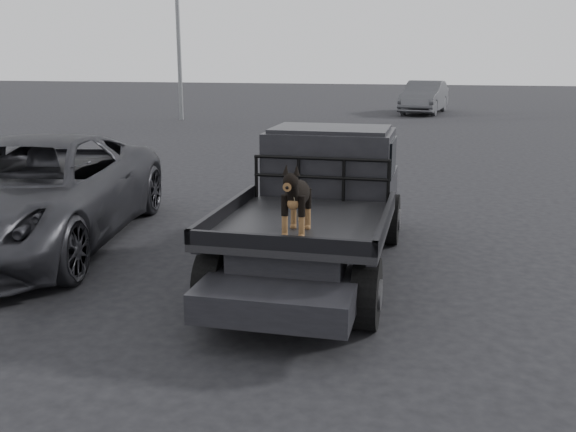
% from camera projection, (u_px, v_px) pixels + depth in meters
% --- Properties ---
extents(ground, '(120.00, 120.00, 0.00)m').
position_uv_depth(ground, '(254.00, 314.00, 7.07)').
color(ground, black).
rests_on(ground, ground).
extents(flatbed_ute, '(2.00, 5.40, 0.92)m').
position_uv_depth(flatbed_ute, '(318.00, 237.00, 8.39)').
color(flatbed_ute, black).
rests_on(flatbed_ute, ground).
extents(ute_cab, '(1.72, 1.30, 0.88)m').
position_uv_depth(ute_cab, '(330.00, 158.00, 9.07)').
color(ute_cab, black).
rests_on(ute_cab, flatbed_ute).
extents(headache_rack, '(1.80, 0.08, 0.55)m').
position_uv_depth(headache_rack, '(321.00, 179.00, 8.40)').
color(headache_rack, black).
rests_on(headache_rack, flatbed_ute).
extents(dog, '(0.32, 0.60, 0.74)m').
position_uv_depth(dog, '(297.00, 199.00, 6.80)').
color(dog, black).
rests_on(dog, flatbed_ute).
extents(parked_suv, '(3.60, 6.14, 1.60)m').
position_uv_depth(parked_suv, '(31.00, 193.00, 9.44)').
color(parked_suv, '#2B2B30').
rests_on(parked_suv, ground).
extents(distant_car_a, '(2.37, 4.99, 1.58)m').
position_uv_depth(distant_car_a, '(424.00, 97.00, 31.65)').
color(distant_car_a, '#48484D').
rests_on(distant_car_a, ground).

